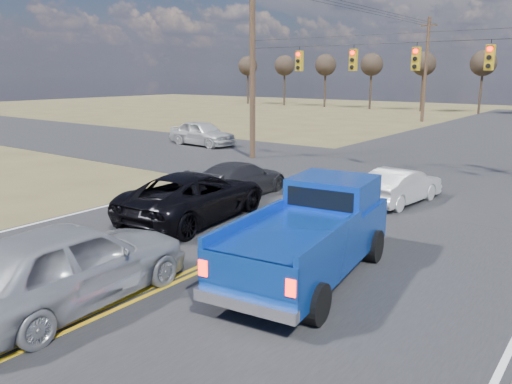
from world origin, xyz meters
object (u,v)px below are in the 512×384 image
Objects in this scene: pickup_truck at (312,234)px; cross_car_west at (202,133)px; black_suv at (195,196)px; white_car_queue at (401,186)px; silver_suv at (69,264)px; dgrey_car_queue at (240,179)px.

cross_car_west is (-17.17, 14.72, -0.22)m from pickup_truck.
black_suv is 7.59m from white_car_queue.
white_car_queue is at bearing -133.61° from black_suv.
black_suv is (-5.52, 1.88, -0.27)m from pickup_truck.
silver_suv reaches higher than white_car_queue.
black_suv is at bearing -134.91° from cross_car_west.
dgrey_car_queue is at bearing 132.88° from pickup_truck.
dgrey_car_queue is (-0.80, 3.35, -0.11)m from black_suv.
silver_suv is at bearing 105.66° from dgrey_car_queue.
black_suv is 3.44m from dgrey_car_queue.
dgrey_car_queue is at bearing -128.33° from cross_car_west.
pickup_truck is 1.23× the size of cross_car_west.
black_suv is 1.42× the size of white_car_queue.
silver_suv is 1.32× the size of white_car_queue.
dgrey_car_queue is at bearing 33.58° from white_car_queue.
dgrey_car_queue is at bearing -82.67° from black_suv.
pickup_truck is at bearing 103.77° from white_car_queue.
cross_car_west is at bearing -43.98° from dgrey_car_queue.
silver_suv is 6.57m from black_suv.
dgrey_car_queue is at bearing -75.25° from silver_suv.
black_suv is 1.16× the size of cross_car_west.
white_car_queue is (2.25, 12.16, -0.24)m from silver_suv.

